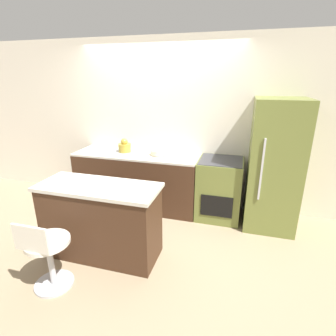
% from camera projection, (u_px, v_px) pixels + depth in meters
% --- Properties ---
extents(ground_plane, '(14.00, 14.00, 0.00)m').
position_uv_depth(ground_plane, '(148.00, 217.00, 4.00)').
color(ground_plane, '#998466').
extents(wall_back, '(8.00, 0.06, 2.60)m').
position_uv_depth(wall_back, '(161.00, 124.00, 4.20)').
color(wall_back, silver).
rests_on(wall_back, ground_plane).
extents(back_counter, '(1.96, 0.64, 0.89)m').
position_uv_depth(back_counter, '(138.00, 180.00, 4.24)').
color(back_counter, '#422819').
rests_on(back_counter, ground_plane).
extents(kitchen_island, '(1.37, 0.56, 0.88)m').
position_uv_depth(kitchen_island, '(101.00, 220.00, 3.03)').
color(kitchen_island, '#422819').
rests_on(kitchen_island, ground_plane).
extents(oven_range, '(0.63, 0.65, 0.89)m').
position_uv_depth(oven_range, '(219.00, 189.00, 3.90)').
color(oven_range, olive).
rests_on(oven_range, ground_plane).
extents(refrigerator, '(0.66, 0.74, 1.77)m').
position_uv_depth(refrigerator, '(274.00, 166.00, 3.53)').
color(refrigerator, olive).
rests_on(refrigerator, ground_plane).
extents(stool_chair, '(0.43, 0.43, 0.79)m').
position_uv_depth(stool_chair, '(47.00, 255.00, 2.54)').
color(stool_chair, '#B7B7BC').
rests_on(stool_chair, ground_plane).
extents(kettle, '(0.20, 0.20, 0.22)m').
position_uv_depth(kettle, '(125.00, 147.00, 4.14)').
color(kettle, '#B29333').
rests_on(kettle, back_counter).
extents(mixing_bowl, '(0.27, 0.27, 0.07)m').
position_uv_depth(mixing_bowl, '(159.00, 152.00, 4.00)').
color(mixing_bowl, beige).
rests_on(mixing_bowl, back_counter).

